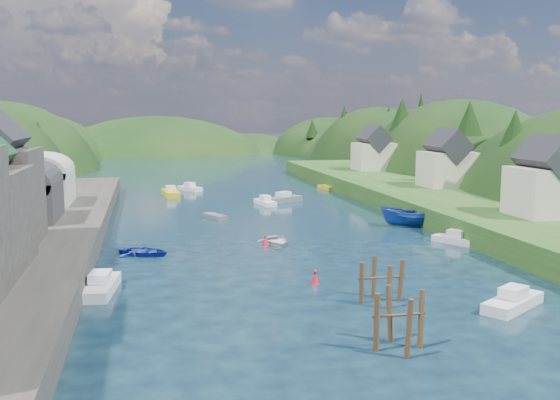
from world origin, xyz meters
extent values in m
plane|color=black|center=(0.00, 50.00, 0.00)|extent=(600.00, 600.00, 0.00)
ellipsoid|color=black|center=(-45.00, 118.00, -8.43)|extent=(44.00, 75.56, 48.19)
ellipsoid|color=black|center=(-45.00, 160.00, -6.82)|extent=(44.00, 75.56, 39.00)
ellipsoid|color=black|center=(45.00, 75.00, -8.40)|extent=(36.00, 75.56, 48.00)
ellipsoid|color=black|center=(45.00, 118.00, -7.78)|extent=(36.00, 75.56, 44.49)
ellipsoid|color=black|center=(45.00, 160.00, -6.30)|extent=(36.00, 75.56, 36.00)
ellipsoid|color=black|center=(-10.00, 170.00, -10.00)|extent=(80.00, 60.00, 44.00)
ellipsoid|color=black|center=(18.00, 180.00, -12.00)|extent=(70.00, 56.00, 36.00)
cone|color=black|center=(-34.97, 101.72, 8.68)|extent=(4.07, 4.07, 5.38)
cone|color=black|center=(-39.02, 114.36, 9.74)|extent=(4.56, 4.56, 8.06)
cone|color=black|center=(-42.38, 124.81, 7.91)|extent=(4.75, 4.75, 5.15)
cone|color=black|center=(-38.93, 138.39, 9.07)|extent=(4.27, 4.27, 7.44)
cone|color=black|center=(34.52, 40.10, 10.00)|extent=(5.29, 5.29, 6.74)
cone|color=black|center=(34.63, 52.33, 12.16)|extent=(4.07, 4.07, 5.34)
cone|color=black|center=(39.95, 61.86, 8.41)|extent=(3.40, 3.40, 6.29)
cone|color=black|center=(42.37, 72.82, 11.00)|extent=(4.94, 4.94, 7.94)
cone|color=black|center=(35.69, 80.30, 12.46)|extent=(5.25, 5.25, 6.82)
cone|color=black|center=(43.85, 89.57, 12.91)|extent=(3.36, 3.36, 8.90)
cone|color=black|center=(43.73, 107.06, 10.86)|extent=(4.57, 4.57, 7.41)
cone|color=black|center=(40.48, 121.38, 8.78)|extent=(3.59, 3.59, 5.69)
cone|color=black|center=(38.70, 125.78, 11.75)|extent=(4.14, 4.14, 6.32)
cone|color=black|center=(34.35, 142.54, 8.42)|extent=(3.83, 3.83, 5.55)
cube|color=#2D2B28|center=(-24.00, 20.00, 1.00)|extent=(12.00, 110.00, 2.00)
cube|color=#2D2D30|center=(-26.00, 33.00, 4.00)|extent=(7.00, 9.00, 4.00)
cylinder|color=#2D2D30|center=(-26.00, 33.00, 6.00)|extent=(7.00, 9.00, 7.00)
cube|color=#B2B2A8|center=(-26.00, 45.00, 4.00)|extent=(7.00, 9.00, 4.00)
cylinder|color=#B2B2A8|center=(-26.00, 45.00, 6.00)|extent=(7.00, 9.00, 7.00)
cube|color=#234719|center=(25.00, 40.00, 1.20)|extent=(16.00, 120.00, 2.40)
cube|color=beige|center=(27.00, 22.00, 4.90)|extent=(7.00, 6.00, 5.00)
cube|color=black|center=(27.00, 22.00, 8.24)|extent=(5.15, 6.24, 5.15)
cube|color=beige|center=(29.00, 48.00, 4.90)|extent=(7.00, 6.00, 5.00)
cube|color=black|center=(29.00, 48.00, 8.24)|extent=(5.15, 6.24, 5.15)
cube|color=beige|center=(28.00, 75.00, 4.90)|extent=(7.00, 6.00, 5.00)
cube|color=black|center=(28.00, 75.00, 8.24)|extent=(5.15, 6.24, 5.15)
cylinder|color=#382314|center=(1.16, -3.72, 1.35)|extent=(0.32, 0.32, 3.90)
cylinder|color=#382314|center=(-0.15, -2.41, 1.35)|extent=(0.32, 0.32, 3.90)
cylinder|color=#382314|center=(-1.45, -3.72, 1.35)|extent=(0.32, 0.32, 3.90)
cylinder|color=#382314|center=(-0.15, -5.02, 1.35)|extent=(0.32, 0.32, 3.90)
cylinder|color=#382314|center=(-0.15, -3.72, 1.98)|extent=(3.13, 0.16, 0.16)
cylinder|color=#382314|center=(3.53, 4.68, 1.16)|extent=(0.32, 0.32, 3.53)
cylinder|color=#382314|center=(2.10, 6.10, 1.16)|extent=(0.32, 0.32, 3.53)
cylinder|color=#382314|center=(0.68, 4.68, 1.16)|extent=(0.32, 0.32, 3.53)
cylinder|color=#382314|center=(2.10, 3.25, 1.16)|extent=(0.32, 0.32, 3.53)
cylinder|color=#382314|center=(2.10, 4.68, 1.76)|extent=(3.42, 0.16, 0.16)
cone|color=red|center=(-1.09, 10.21, 0.45)|extent=(0.70, 0.70, 0.90)
sphere|color=red|center=(-1.09, 10.21, 0.95)|extent=(0.30, 0.30, 0.30)
cone|color=red|center=(-2.27, 24.35, 0.45)|extent=(0.70, 0.70, 0.90)
sphere|color=red|center=(-2.27, 24.35, 0.95)|extent=(0.30, 0.30, 0.30)
cube|color=#545760|center=(-5.38, 41.40, 0.25)|extent=(2.85, 4.22, 0.56)
cube|color=silver|center=(10.23, 1.53, 0.35)|extent=(5.73, 4.65, 0.79)
cube|color=silver|center=(10.23, 1.53, 1.14)|extent=(2.36, 2.17, 0.70)
cube|color=silver|center=(-17.00, 11.20, 0.38)|extent=(2.73, 6.18, 0.84)
cube|color=silver|center=(-17.00, 11.20, 1.19)|extent=(1.64, 2.25, 0.70)
cube|color=gold|center=(16.60, 67.20, 0.27)|extent=(2.24, 4.53, 0.61)
cube|color=silver|center=(16.65, 21.51, 0.30)|extent=(3.87, 4.88, 0.67)
cube|color=silver|center=(16.65, 21.51, 1.02)|extent=(1.82, 2.00, 0.70)
cube|color=gold|center=(-9.82, 64.12, 0.39)|extent=(2.72, 6.45, 0.88)
cube|color=silver|center=(-9.82, 64.12, 1.23)|extent=(1.67, 2.34, 0.70)
cube|color=silver|center=(-6.41, 70.17, 0.32)|extent=(4.06, 5.17, 0.71)
cube|color=silver|center=(-6.41, 70.17, 1.06)|extent=(1.92, 2.11, 0.70)
imported|color=navy|center=(-13.90, 22.80, 0.35)|extent=(5.89, 5.42, 0.99)
imported|color=#1B4094|center=(15.76, 31.11, 1.09)|extent=(6.87, 4.66, 2.49)
cube|color=#585F65|center=(6.02, 53.50, 0.37)|extent=(6.11, 4.56, 0.83)
cube|color=silver|center=(6.02, 53.50, 1.18)|extent=(2.47, 2.19, 0.70)
cube|color=white|center=(2.91, 51.50, 0.31)|extent=(2.60, 5.08, 0.68)
cube|color=silver|center=(2.91, 51.50, 1.03)|extent=(1.46, 1.90, 0.70)
imported|color=silver|center=(-0.99, 25.14, 0.31)|extent=(3.51, 4.68, 0.92)
camera|label=1|loc=(-13.51, -34.58, 13.00)|focal=40.00mm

